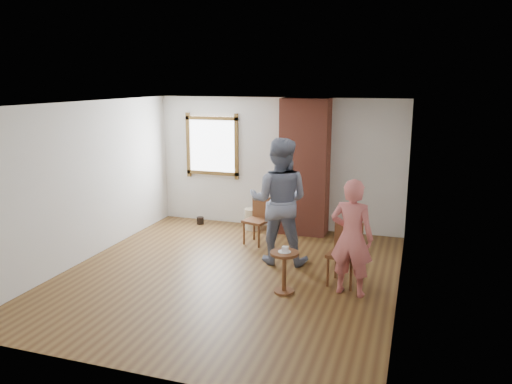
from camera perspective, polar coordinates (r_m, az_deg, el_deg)
ground at (r=7.78m, az=-3.14°, el=-9.45°), size 5.50×5.50×0.00m
room_shell at (r=7.87m, az=-2.08°, el=4.50°), size 5.04×5.52×2.62m
brick_chimney at (r=9.57m, az=5.58°, el=2.84°), size 0.90×0.50×2.60m
stoneware_crock at (r=9.98m, az=-0.37°, el=-3.10°), size 0.43×0.43×0.42m
dark_pot at (r=10.43m, az=-6.39°, el=-3.26°), size 0.19×0.19×0.15m
dining_chair_left at (r=9.10m, az=0.29°, el=-2.92°), size 0.50×0.50×0.86m
dining_chair_right at (r=7.43m, az=10.21°, el=-6.48°), size 0.50×0.50×0.92m
side_table at (r=7.04m, az=3.25°, el=-8.36°), size 0.40×0.40×0.60m
cake_plate at (r=6.97m, az=3.27°, el=-6.82°), size 0.18×0.18×0.01m
cake_slice at (r=6.96m, az=3.35°, el=-6.57°), size 0.08×0.07×0.06m
man at (r=8.03m, az=2.65°, el=-1.04°), size 1.06×0.86×2.05m
person_pink at (r=6.97m, az=10.88°, el=-5.14°), size 0.65×0.48×1.65m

